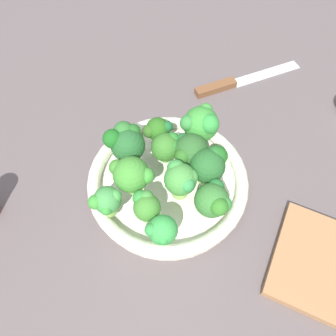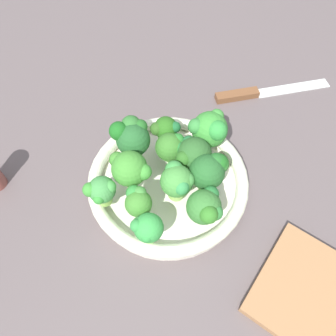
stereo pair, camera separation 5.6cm
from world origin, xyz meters
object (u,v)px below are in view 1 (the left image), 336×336
at_px(broccoli_floret_4, 190,151).
at_px(broccoli_floret_10, 167,147).
at_px(broccoli_floret_2, 181,179).
at_px(broccoli_floret_3, 210,163).
at_px(broccoli_floret_1, 146,206).
at_px(bowl, 168,183).
at_px(broccoli_floret_11, 157,130).
at_px(broccoli_floret_7, 107,201).
at_px(broccoli_floret_0, 131,175).
at_px(broccoli_floret_6, 161,231).
at_px(knife, 234,82).
at_px(broccoli_floret_5, 126,142).
at_px(broccoli_floret_8, 213,200).
at_px(broccoli_floret_9, 201,124).

distance_m(broccoli_floret_4, broccoli_floret_10, 0.04).
xyz_separation_m(broccoli_floret_2, broccoli_floret_3, (0.05, 0.03, -0.00)).
bearing_deg(broccoli_floret_1, bowl, 59.34).
height_order(broccoli_floret_4, broccoli_floret_11, broccoli_floret_4).
bearing_deg(broccoli_floret_7, broccoli_floret_0, 43.62).
bearing_deg(broccoli_floret_7, broccoli_floret_1, -13.19).
distance_m(broccoli_floret_3, broccoli_floret_11, 0.12).
xyz_separation_m(broccoli_floret_7, broccoli_floret_11, (0.09, 0.13, 0.00)).
distance_m(bowl, broccoli_floret_6, 0.13).
relative_size(broccoli_floret_0, broccoli_floret_10, 1.27).
height_order(broccoli_floret_4, broccoli_floret_7, broccoli_floret_4).
height_order(broccoli_floret_3, knife, broccoli_floret_3).
bearing_deg(broccoli_floret_0, broccoli_floret_5, 95.47).
height_order(bowl, broccoli_floret_5, broccoli_floret_5).
bearing_deg(broccoli_floret_7, bowl, 28.70).
xyz_separation_m(bowl, broccoli_floret_0, (-0.06, -0.02, 0.07)).
xyz_separation_m(broccoli_floret_5, broccoli_floret_11, (0.06, 0.03, -0.01)).
distance_m(broccoli_floret_1, broccoli_floret_11, 0.15).
bearing_deg(broccoli_floret_6, bowl, 79.19).
bearing_deg(broccoli_floret_2, broccoli_floret_3, 26.71).
distance_m(broccoli_floret_3, broccoli_floret_8, 0.07).
relative_size(broccoli_floret_2, broccoli_floret_3, 0.99).
bearing_deg(broccoli_floret_7, broccoli_floret_5, 72.05).
relative_size(bowl, broccoli_floret_10, 4.74).
bearing_deg(broccoli_floret_3, broccoli_floret_0, -175.35).
bearing_deg(broccoli_floret_8, broccoli_floret_10, 118.91).
height_order(broccoli_floret_6, broccoli_floret_11, broccoli_floret_6).
relative_size(broccoli_floret_1, broccoli_floret_4, 0.84).
bearing_deg(broccoli_floret_5, broccoli_floret_9, 12.52).
height_order(bowl, broccoli_floret_7, broccoli_floret_7).
relative_size(broccoli_floret_2, broccoli_floret_11, 1.18).
distance_m(broccoli_floret_1, broccoli_floret_5, 0.12).
xyz_separation_m(broccoli_floret_7, broccoli_floret_9, (0.17, 0.13, 0.01)).
relative_size(broccoli_floret_4, broccoli_floret_11, 1.12).
height_order(broccoli_floret_6, broccoli_floret_8, broccoli_floret_8).
height_order(broccoli_floret_5, broccoli_floret_6, broccoli_floret_5).
xyz_separation_m(broccoli_floret_3, broccoli_floret_11, (-0.08, 0.08, -0.00)).
xyz_separation_m(broccoli_floret_2, broccoli_floret_7, (-0.12, -0.02, -0.01)).
bearing_deg(broccoli_floret_8, broccoli_floret_5, 137.23).
bearing_deg(broccoli_floret_1, broccoli_floret_6, -65.93).
xyz_separation_m(bowl, broccoli_floret_9, (0.07, 0.08, 0.06)).
bearing_deg(broccoli_floret_11, broccoli_floret_9, 2.22).
height_order(broccoli_floret_0, broccoli_floret_5, broccoli_floret_0).
bearing_deg(broccoli_floret_4, broccoli_floret_6, -114.08).
distance_m(broccoli_floret_0, broccoli_floret_10, 0.09).
relative_size(broccoli_floret_2, broccoli_floret_9, 0.97).
relative_size(broccoli_floret_0, broccoli_floret_8, 1.16).
xyz_separation_m(broccoli_floret_11, knife, (0.19, 0.18, -0.07)).
distance_m(broccoli_floret_5, broccoli_floret_10, 0.07).
bearing_deg(broccoli_floret_5, broccoli_floret_2, -44.00).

